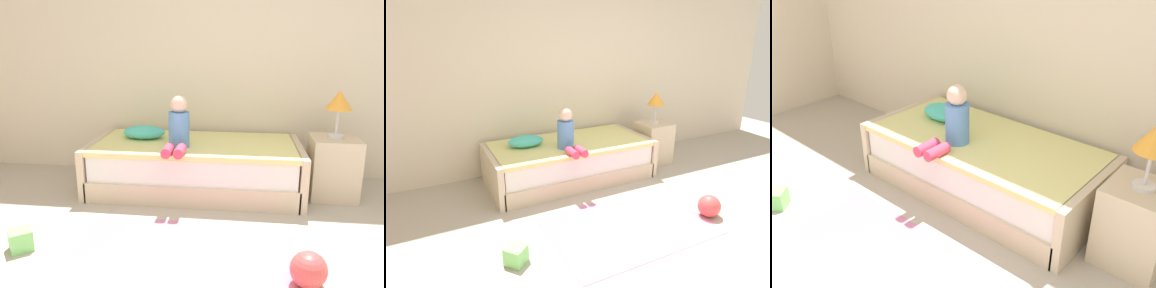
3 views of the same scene
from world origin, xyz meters
TOP-DOWN VIEW (x-y plane):
  - ground_plane at (0.00, 0.00)m, footprint 9.20×9.20m
  - wall_rear at (0.00, 2.60)m, footprint 7.20×0.10m
  - bed at (-0.48, 2.00)m, footprint 2.11×1.00m
  - nightstand at (0.87, 1.97)m, footprint 0.44×0.44m
  - table_lamp at (0.87, 1.97)m, footprint 0.24×0.24m
  - child_figure at (-0.62, 1.77)m, footprint 0.20×0.51m
  - pillow at (-1.03, 2.10)m, footprint 0.44×0.30m
  - toy_ball at (0.41, 0.47)m, footprint 0.23×0.23m
  - area_rug at (-0.45, 0.70)m, footprint 1.60×1.10m
  - toy_block at (-1.61, 0.65)m, footprint 0.22×0.22m

SIDE VIEW (x-z plane):
  - ground_plane at x=0.00m, z-range 0.00..0.00m
  - area_rug at x=-0.45m, z-range 0.00..0.01m
  - toy_block at x=-1.61m, z-range 0.00..0.16m
  - toy_ball at x=0.41m, z-range 0.00..0.23m
  - bed at x=-0.48m, z-range 0.00..0.50m
  - nightstand at x=0.87m, z-range 0.00..0.60m
  - pillow at x=-1.03m, z-range 0.50..0.63m
  - child_figure at x=-0.62m, z-range 0.45..0.96m
  - table_lamp at x=0.87m, z-range 0.71..1.16m
  - wall_rear at x=0.00m, z-range 0.00..2.90m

